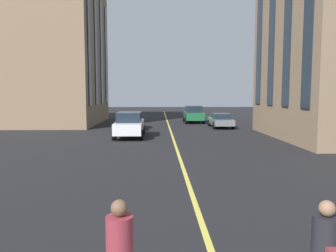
{
  "coord_description": "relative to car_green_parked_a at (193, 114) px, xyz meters",
  "views": [
    {
      "loc": [
        -0.96,
        1.09,
        3.25
      ],
      "look_at": [
        12.95,
        0.67,
        1.89
      ],
      "focal_mm": 35.64,
      "sensor_mm": 36.0,
      "label": 1
    }
  ],
  "objects": [
    {
      "name": "lane_centre_line",
      "position": [
        -16.28,
        2.89,
        -0.96
      ],
      "size": [
        80.0,
        0.16,
        0.01
      ],
      "color": "#D8C64C",
      "rests_on": "ground_plane"
    },
    {
      "name": "car_green_parked_a",
      "position": [
        0.0,
        0.0,
        0.0
      ],
      "size": [
        4.7,
        2.14,
        1.88
      ],
      "color": "#1E6038",
      "rests_on": "ground_plane"
    },
    {
      "name": "car_green_oncoming",
      "position": [
        -6.94,
        6.33,
        -0.27
      ],
      "size": [
        4.4,
        1.95,
        1.37
      ],
      "color": "#1E6038",
      "rests_on": "ground_plane"
    },
    {
      "name": "building_left_near",
      "position": [
        -0.64,
        15.36,
        6.56
      ],
      "size": [
        13.45,
        10.08,
        15.06
      ],
      "color": "#846B51",
      "rests_on": "ground_plane"
    },
    {
      "name": "car_grey_near",
      "position": [
        -5.71,
        -2.01,
        -0.27
      ],
      "size": [
        4.4,
        1.95,
        1.37
      ],
      "color": "slate",
      "rests_on": "ground_plane"
    },
    {
      "name": "car_white_trailing",
      "position": [
        -12.59,
        6.1,
        0.0
      ],
      "size": [
        4.7,
        2.14,
        1.88
      ],
      "color": "silver",
      "rests_on": "ground_plane"
    }
  ]
}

